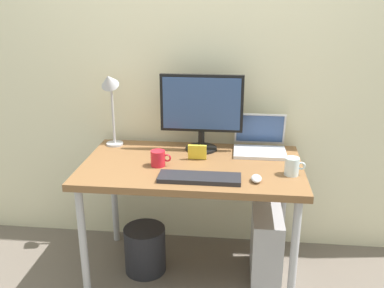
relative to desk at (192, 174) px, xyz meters
name	(u,v)px	position (x,y,z in m)	size (l,w,h in m)	color
ground_plane	(192,271)	(0.00, 0.00, -0.68)	(6.00, 6.00, 0.00)	#665B51
back_wall	(199,57)	(0.00, 0.43, 0.62)	(4.40, 0.04, 2.60)	beige
desk	(192,174)	(0.00, 0.00, 0.00)	(1.28, 0.74, 0.74)	brown
monitor	(202,108)	(0.03, 0.24, 0.34)	(0.51, 0.20, 0.48)	black
laptop	(260,142)	(0.40, 0.26, 0.12)	(0.32, 0.27, 0.23)	silver
desk_lamp	(110,92)	(-0.54, 0.24, 0.42)	(0.11, 0.16, 0.50)	#B2B2B7
keyboard	(200,178)	(0.07, -0.23, 0.08)	(0.44, 0.14, 0.02)	#232328
mouse	(256,178)	(0.37, -0.22, 0.08)	(0.06, 0.09, 0.03)	silver
coffee_mug	(158,158)	(-0.19, -0.06, 0.11)	(0.12, 0.08, 0.09)	red
glass_cup	(292,166)	(0.56, -0.11, 0.12)	(0.11, 0.08, 0.10)	silver
photo_frame	(197,152)	(0.02, 0.06, 0.11)	(0.11, 0.02, 0.09)	yellow
computer_tower	(266,245)	(0.46, 0.02, -0.47)	(0.18, 0.36, 0.42)	#B2B2B7
wastebasket	(145,249)	(-0.30, -0.02, -0.53)	(0.26, 0.26, 0.30)	#232328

